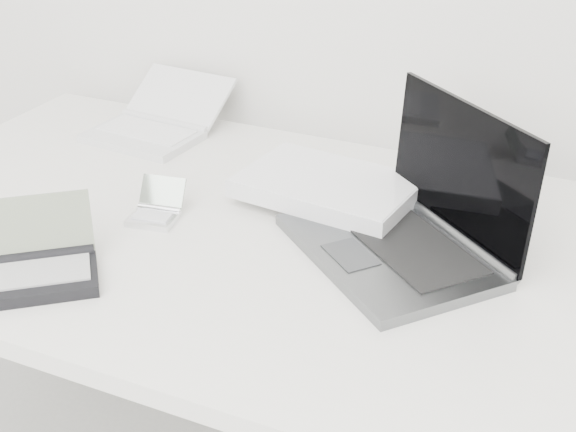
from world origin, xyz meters
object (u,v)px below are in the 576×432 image
at_px(desk, 316,268).
at_px(palmtop_charcoal, 27,267).
at_px(laptop_large, 370,207).
at_px(netbook_open_white, 154,125).

relative_size(desk, palmtop_charcoal, 6.74).
bearing_deg(palmtop_charcoal, laptop_large, 3.20).
bearing_deg(laptop_large, desk, -85.19).
xyz_separation_m(desk, laptop_large, (0.06, 0.08, 0.08)).
bearing_deg(netbook_open_white, desk, -24.95).
height_order(laptop_large, netbook_open_white, laptop_large).
distance_m(desk, netbook_open_white, 0.55).
xyz_separation_m(laptop_large, palmtop_charcoal, (-0.39, -0.35, -0.01)).
distance_m(laptop_large, netbook_open_white, 0.57).
bearing_deg(netbook_open_white, palmtop_charcoal, -70.67).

